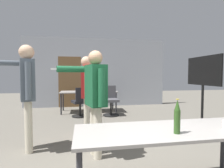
{
  "coord_description": "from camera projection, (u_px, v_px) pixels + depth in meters",
  "views": [
    {
      "loc": [
        -0.61,
        -1.5,
        1.31
      ],
      "look_at": [
        0.07,
        2.45,
        1.1
      ],
      "focal_mm": 28.0,
      "sensor_mm": 36.0,
      "label": 1
    }
  ],
  "objects": [
    {
      "name": "beer_bottle",
      "position": [
        177.0,
        117.0,
        1.71
      ],
      "size": [
        0.06,
        0.06,
        0.34
      ],
      "color": "#2D511E",
      "rests_on": "conference_table_near"
    },
    {
      "name": "office_chair_mid_tucked",
      "position": [
        110.0,
        101.0,
        5.68
      ],
      "size": [
        0.52,
        0.56,
        0.96
      ],
      "rotation": [
        0.0,
        0.0,
        3.19
      ],
      "color": "black",
      "rests_on": "ground_plane"
    },
    {
      "name": "person_center_tall",
      "position": [
        95.0,
        93.0,
        2.77
      ],
      "size": [
        0.87,
        0.62,
        1.69
      ],
      "rotation": [
        0.0,
        0.0,
        1.82
      ],
      "color": "beige",
      "rests_on": "ground_plane"
    },
    {
      "name": "person_right_polo",
      "position": [
        86.0,
        87.0,
        3.73
      ],
      "size": [
        0.76,
        0.6,
        1.7
      ],
      "rotation": [
        0.0,
        0.0,
        1.52
      ],
      "color": "beige",
      "rests_on": "ground_plane"
    },
    {
      "name": "back_wall",
      "position": [
        96.0,
        73.0,
        7.3
      ],
      "size": [
        5.88,
        0.12,
        2.83
      ],
      "color": "#A3A8B2",
      "rests_on": "ground_plane"
    },
    {
      "name": "tv_screen",
      "position": [
        203.0,
        81.0,
        4.39
      ],
      "size": [
        0.44,
        1.2,
        1.78
      ],
      "rotation": [
        0.0,
        0.0,
        -1.57
      ],
      "color": "black",
      "rests_on": "ground_plane"
    },
    {
      "name": "office_chair_side_rolled",
      "position": [
        81.0,
        103.0,
        5.42
      ],
      "size": [
        0.6,
        0.64,
        0.93
      ],
      "rotation": [
        0.0,
        0.0,
        0.34
      ],
      "color": "black",
      "rests_on": "ground_plane"
    },
    {
      "name": "conference_table_far",
      "position": [
        89.0,
        93.0,
        6.2
      ],
      "size": [
        1.97,
        0.77,
        0.73
      ],
      "color": "gray",
      "rests_on": "ground_plane"
    },
    {
      "name": "person_left_plaid",
      "position": [
        26.0,
        86.0,
        2.94
      ],
      "size": [
        0.9,
        0.54,
        1.81
      ],
      "rotation": [
        0.0,
        0.0,
        1.91
      ],
      "color": "beige",
      "rests_on": "ground_plane"
    },
    {
      "name": "conference_table_near",
      "position": [
        168.0,
        135.0,
        1.87
      ],
      "size": [
        1.99,
        0.7,
        0.73
      ],
      "color": "gray",
      "rests_on": "ground_plane"
    }
  ]
}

